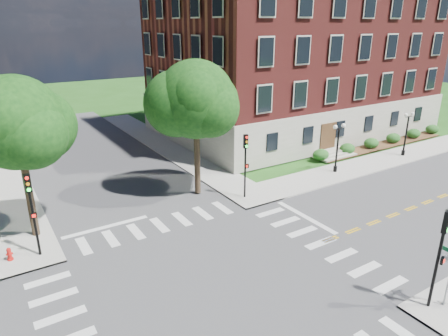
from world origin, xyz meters
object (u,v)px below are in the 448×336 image
traffic_signal_se (441,247)px  twin_lamp_east (407,131)px  twin_lamp_west (338,145)px  fire_hydrant (10,254)px  traffic_signal_nw (31,205)px  traffic_signal_ne (245,158)px

traffic_signal_se → twin_lamp_east: traffic_signal_se is taller
twin_lamp_west → fire_hydrant: bearing=-179.4°
traffic_signal_nw → twin_lamp_west: bearing=1.3°
traffic_signal_nw → fire_hydrant: traffic_signal_nw is taller
traffic_signal_nw → fire_hydrant: 3.11m
traffic_signal_se → traffic_signal_ne: (-0.11, 14.47, 0.00)m
traffic_signal_se → traffic_signal_ne: same height
twin_lamp_west → twin_lamp_east: size_ratio=1.00×
twin_lamp_east → traffic_signal_se: bearing=-142.6°
traffic_signal_se → twin_lamp_west: bearing=56.6°
twin_lamp_west → fire_hydrant: (-25.47, -0.27, -2.06)m
twin_lamp_east → traffic_signal_ne: bearing=179.7°
traffic_signal_nw → twin_lamp_east: size_ratio=1.13×
traffic_signal_se → fire_hydrant: (-15.78, 14.44, -2.72)m
twin_lamp_east → fire_hydrant: 34.61m
twin_lamp_west → fire_hydrant: twin_lamp_west is taller
traffic_signal_se → twin_lamp_east: (18.77, 14.38, -0.66)m
traffic_signal_nw → traffic_signal_se: bearing=-44.7°
fire_hydrant → traffic_signal_ne: bearing=0.1°
twin_lamp_west → fire_hydrant: 25.55m
twin_lamp_east → traffic_signal_nw: bearing=-179.6°
traffic_signal_se → twin_lamp_east: bearing=37.4°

